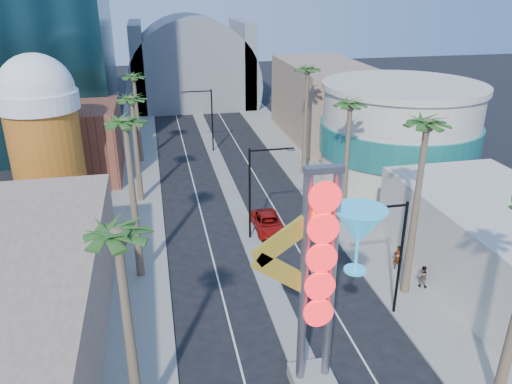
# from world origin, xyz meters

# --- Properties ---
(sidewalk_west) EXTENTS (5.00, 100.00, 0.15)m
(sidewalk_west) POSITION_xyz_m (-9.50, 35.00, 0.07)
(sidewalk_west) COLOR gray
(sidewalk_west) RESTS_ON ground
(sidewalk_east) EXTENTS (5.00, 100.00, 0.15)m
(sidewalk_east) POSITION_xyz_m (9.50, 35.00, 0.07)
(sidewalk_east) COLOR gray
(sidewalk_east) RESTS_ON ground
(median) EXTENTS (1.60, 84.00, 0.15)m
(median) POSITION_xyz_m (0.00, 38.00, 0.07)
(median) COLOR gray
(median) RESTS_ON ground
(storefront_west) EXTENTS (10.00, 28.00, 6.00)m
(storefront_west) POSITION_xyz_m (-16.00, 8.00, 3.00)
(storefront_west) COLOR #8C705A
(storefront_west) RESTS_ON ground
(brick_filler_west) EXTENTS (10.00, 10.00, 8.00)m
(brick_filler_west) POSITION_xyz_m (-16.00, 38.00, 4.00)
(brick_filler_west) COLOR brown
(brick_filler_west) RESTS_ON ground
(filler_east) EXTENTS (10.00, 20.00, 10.00)m
(filler_east) POSITION_xyz_m (16.00, 48.00, 5.00)
(filler_east) COLOR #8C705A
(filler_east) RESTS_ON ground
(beer_mug) EXTENTS (7.00, 7.00, 14.50)m
(beer_mug) POSITION_xyz_m (-17.00, 30.00, 7.84)
(beer_mug) COLOR #B44C18
(beer_mug) RESTS_ON ground
(turquoise_building) EXTENTS (16.60, 16.60, 10.60)m
(turquoise_building) POSITION_xyz_m (18.00, 30.00, 5.25)
(turquoise_building) COLOR beige
(turquoise_building) RESTS_ON ground
(canopy) EXTENTS (22.00, 16.00, 22.00)m
(canopy) POSITION_xyz_m (0.00, 72.00, 4.31)
(canopy) COLOR slate
(canopy) RESTS_ON ground
(neon_sign) EXTENTS (6.53, 2.60, 12.55)m
(neon_sign) POSITION_xyz_m (0.82, 2.96, 7.31)
(neon_sign) COLOR gray
(neon_sign) RESTS_ON ground
(streetlight_0) EXTENTS (3.79, 0.25, 8.00)m
(streetlight_0) POSITION_xyz_m (0.55, 20.00, 4.88)
(streetlight_0) COLOR black
(streetlight_0) RESTS_ON ground
(streetlight_1) EXTENTS (3.79, 0.25, 8.00)m
(streetlight_1) POSITION_xyz_m (-0.55, 44.00, 4.88)
(streetlight_1) COLOR black
(streetlight_1) RESTS_ON ground
(streetlight_2) EXTENTS (3.45, 0.25, 8.00)m
(streetlight_2) POSITION_xyz_m (6.72, 8.00, 4.83)
(streetlight_2) COLOR black
(streetlight_2) RESTS_ON ground
(palm_0) EXTENTS (2.40, 2.40, 11.70)m
(palm_0) POSITION_xyz_m (-9.00, 2.00, 9.93)
(palm_0) COLOR brown
(palm_0) RESTS_ON ground
(palm_1) EXTENTS (2.40, 2.40, 12.70)m
(palm_1) POSITION_xyz_m (-9.00, 16.00, 10.82)
(palm_1) COLOR brown
(palm_1) RESTS_ON ground
(palm_2) EXTENTS (2.40, 2.40, 11.20)m
(palm_2) POSITION_xyz_m (-9.00, 30.00, 9.48)
(palm_2) COLOR brown
(palm_2) RESTS_ON ground
(palm_3) EXTENTS (2.40, 2.40, 11.20)m
(palm_3) POSITION_xyz_m (-9.00, 42.00, 9.48)
(palm_3) COLOR brown
(palm_3) RESTS_ON ground
(palm_5) EXTENTS (2.40, 2.40, 13.20)m
(palm_5) POSITION_xyz_m (9.00, 10.00, 11.27)
(palm_5) COLOR brown
(palm_5) RESTS_ON ground
(palm_6) EXTENTS (2.40, 2.40, 11.70)m
(palm_6) POSITION_xyz_m (9.00, 22.00, 9.93)
(palm_6) COLOR brown
(palm_6) RESTS_ON ground
(palm_7) EXTENTS (2.40, 2.40, 12.70)m
(palm_7) POSITION_xyz_m (9.00, 34.00, 10.82)
(palm_7) COLOR brown
(palm_7) RESTS_ON ground
(red_pickup) EXTENTS (2.40, 5.20, 1.45)m
(red_pickup) POSITION_xyz_m (1.85, 21.15, 0.72)
(red_pickup) COLOR #B1120D
(red_pickup) RESTS_ON ground
(pedestrian_a) EXTENTS (0.74, 0.52, 1.94)m
(pedestrian_a) POSITION_xyz_m (9.84, 12.86, 1.12)
(pedestrian_a) COLOR gray
(pedestrian_a) RESTS_ON sidewalk_east
(pedestrian_b) EXTENTS (1.00, 0.96, 1.63)m
(pedestrian_b) POSITION_xyz_m (10.44, 10.29, 0.97)
(pedestrian_b) COLOR gray
(pedestrian_b) RESTS_ON sidewalk_east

